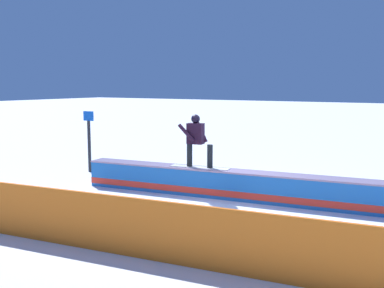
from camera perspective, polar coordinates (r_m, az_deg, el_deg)
The scene contains 5 objects.
ground_plane at distance 11.48m, azimuth 4.30°, elevation -6.65°, with size 120.00×120.00×0.00m, color white.
grind_box at distance 11.41m, azimuth 4.32°, elevation -5.10°, with size 7.73×1.54×0.70m.
snowboarder at distance 11.52m, azimuth 0.58°, elevation 0.60°, with size 1.57×0.54×1.33m.
safety_fence at distance 7.90m, azimuth -10.43°, elevation -9.64°, with size 12.61×0.06×0.99m, color orange.
trail_marker at distance 14.99m, azimuth -12.59°, elevation 0.55°, with size 0.40×0.10×1.93m.
Camera 1 is at (-5.09, 9.91, 2.80)m, focal length 43.17 mm.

